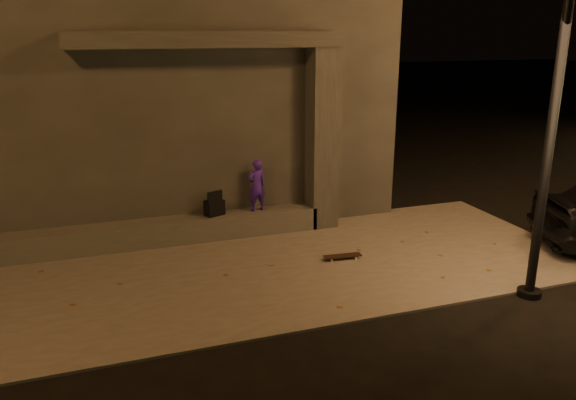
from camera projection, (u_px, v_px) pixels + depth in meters
name	position (u px, v px, depth m)	size (l,w,h in m)	color
ground	(310.00, 324.00, 7.85)	(120.00, 120.00, 0.00)	black
sidewalk	(268.00, 268.00, 9.66)	(11.00, 4.40, 0.04)	#625D56
building	(166.00, 92.00, 12.66)	(9.00, 5.10, 5.22)	#383633
ledge	(166.00, 231.00, 10.70)	(6.00, 0.55, 0.45)	#514E4A
column	(322.00, 140.00, 11.25)	(0.55, 0.55, 3.60)	#383633
canopy	(209.00, 40.00, 10.04)	(5.00, 0.70, 0.28)	#383633
skateboarder	(257.00, 186.00, 11.06)	(0.38, 0.25, 1.03)	#3E1AA9
backpack	(214.00, 206.00, 10.88)	(0.42, 0.35, 0.51)	black
skateboard	(343.00, 256.00, 9.95)	(0.69, 0.24, 0.07)	black
street_lamp_0	(564.00, 37.00, 7.57)	(0.36, 0.36, 6.75)	black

